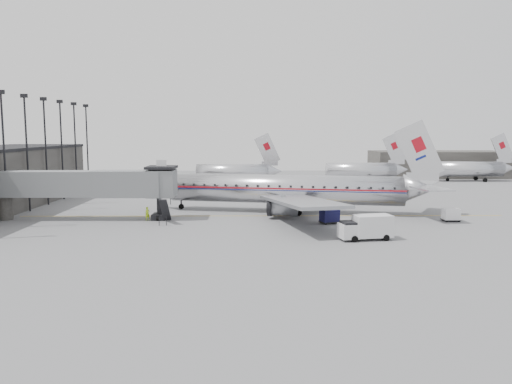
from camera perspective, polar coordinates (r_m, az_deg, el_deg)
ground at (r=56.19m, az=-2.25°, el=-3.77°), size 160.00×160.00×0.00m
hangar at (r=123.31m, az=20.05°, el=3.02°), size 30.00×12.00×6.00m
apron_line at (r=62.09m, az=0.68°, el=-2.74°), size 60.00×0.15×0.01m
jet_bridge at (r=61.97m, az=-17.76°, el=0.81°), size 21.00×6.20×7.10m
floodlight_masts at (r=74.21m, az=-23.78°, el=4.74°), size 0.90×42.25×15.25m
distant_aircraft_near at (r=97.57m, az=-2.59°, el=2.36°), size 16.39×3.20×10.26m
distant_aircraft_mid at (r=103.97m, az=11.98°, el=2.50°), size 16.39×3.20×10.26m
distant_aircraft_far at (r=115.29m, az=23.28°, el=2.50°), size 16.39×3.20×10.26m
airliner at (r=64.68m, az=3.95°, el=0.32°), size 37.46×34.40×11.95m
service_van at (r=49.37m, az=12.48°, el=-3.92°), size 5.36×2.83×2.40m
baggage_cart_navy at (r=57.51m, az=8.40°, el=-2.73°), size 2.43×2.13×1.59m
baggage_cart_white at (r=62.52m, az=21.39°, el=-2.42°), size 1.92×1.48×1.49m
ramp_worker at (r=60.25m, az=-12.30°, el=-2.43°), size 0.69×0.67×1.60m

